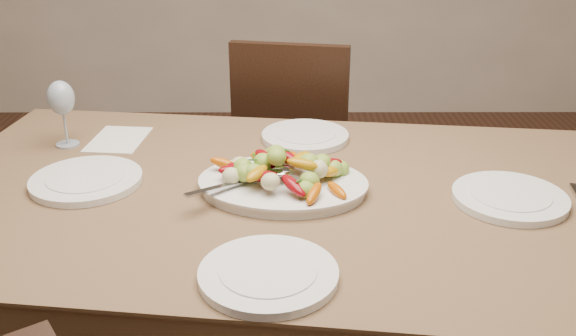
# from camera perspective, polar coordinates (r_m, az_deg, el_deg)

# --- Properties ---
(dining_table) EXTENTS (1.95, 1.25, 0.76)m
(dining_table) POSITION_cam_1_polar(r_m,az_deg,el_deg) (1.79, 0.00, -13.00)
(dining_table) COLOR brown
(dining_table) RESTS_ON ground
(chair_far) EXTENTS (0.49, 0.49, 0.95)m
(chair_far) POSITION_cam_1_polar(r_m,az_deg,el_deg) (2.56, 0.87, 1.55)
(chair_far) COLOR black
(chair_far) RESTS_ON ground
(serving_platter) EXTENTS (0.44, 0.35, 0.02)m
(serving_platter) POSITION_cam_1_polar(r_m,az_deg,el_deg) (1.58, -0.47, -1.66)
(serving_platter) COLOR white
(serving_platter) RESTS_ON dining_table
(roasted_vegetables) EXTENTS (0.36, 0.26, 0.09)m
(roasted_vegetables) POSITION_cam_1_polar(r_m,az_deg,el_deg) (1.56, -0.47, 0.22)
(roasted_vegetables) COLOR maroon
(roasted_vegetables) RESTS_ON serving_platter
(serving_spoon) EXTENTS (0.23, 0.25, 0.03)m
(serving_spoon) POSITION_cam_1_polar(r_m,az_deg,el_deg) (1.54, -3.04, -0.90)
(serving_spoon) COLOR #9EA0A8
(serving_spoon) RESTS_ON serving_platter
(plate_left) EXTENTS (0.28, 0.28, 0.02)m
(plate_left) POSITION_cam_1_polar(r_m,az_deg,el_deg) (1.70, -17.49, -1.07)
(plate_left) COLOR white
(plate_left) RESTS_ON dining_table
(plate_right) EXTENTS (0.27, 0.27, 0.02)m
(plate_right) POSITION_cam_1_polar(r_m,az_deg,el_deg) (1.62, 19.10, -2.54)
(plate_right) COLOR white
(plate_right) RESTS_ON dining_table
(plate_far) EXTENTS (0.26, 0.26, 0.02)m
(plate_far) POSITION_cam_1_polar(r_m,az_deg,el_deg) (1.90, 1.53, 2.81)
(plate_far) COLOR white
(plate_far) RESTS_ON dining_table
(plate_near) EXTENTS (0.27, 0.27, 0.02)m
(plate_near) POSITION_cam_1_polar(r_m,az_deg,el_deg) (1.25, -1.76, -9.45)
(plate_near) COLOR white
(plate_near) RESTS_ON dining_table
(wine_glass) EXTENTS (0.08, 0.08, 0.20)m
(wine_glass) POSITION_cam_1_polar(r_m,az_deg,el_deg) (1.93, -19.37, 4.73)
(wine_glass) COLOR #8C99A5
(wine_glass) RESTS_ON dining_table
(menu_card) EXTENTS (0.17, 0.22, 0.00)m
(menu_card) POSITION_cam_1_polar(r_m,az_deg,el_deg) (1.97, -14.84, 2.47)
(menu_card) COLOR silver
(menu_card) RESTS_ON dining_table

